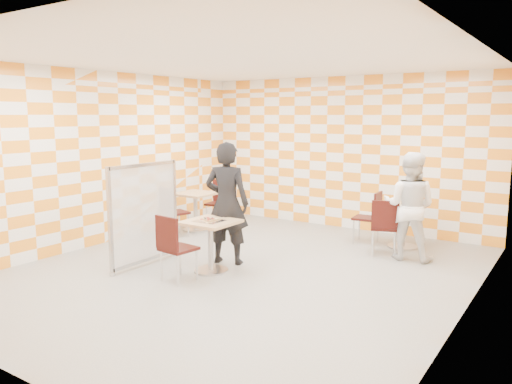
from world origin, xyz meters
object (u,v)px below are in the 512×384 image
chair_main_front (173,243)px  chair_second_front (385,223)px  empty_table (195,205)px  man_white (409,206)px  sport_bottle (399,197)px  chair_second_side (372,213)px  main_table (211,237)px  chair_empty_far (220,199)px  soda_bottle (413,198)px  man_dark (227,203)px  second_table (404,218)px  partition (145,214)px  chair_empty_near (171,208)px

chair_main_front → chair_second_front: (1.94, 2.80, 0.00)m
empty_table → man_white: bearing=4.6°
sport_bottle → chair_second_side: bearing=-151.9°
main_table → chair_empty_far: bearing=125.2°
main_table → soda_bottle: size_ratio=3.26×
chair_main_front → main_table: bearing=80.1°
empty_table → chair_second_front: size_ratio=0.81×
chair_main_front → man_white: (2.29, 2.87, 0.30)m
main_table → empty_table: 2.68m
chair_second_side → man_dark: size_ratio=0.50×
chair_main_front → chair_second_front: bearing=55.4°
chair_second_front → sport_bottle: bearing=94.0°
second_table → empty_table: (-3.80, -0.97, 0.00)m
main_table → man_white: 3.13m
man_dark → empty_table: bearing=-55.1°
man_dark → man_white: 2.84m
second_table → chair_second_front: 0.72m
sport_bottle → man_dark: bearing=-125.6°
chair_main_front → partition: bearing=158.0°
man_dark → main_table: bearing=79.3°
chair_empty_far → soda_bottle: bearing=5.9°
man_white → soda_bottle: 0.77m
second_table → chair_main_front: (-2.02, -3.52, 0.04)m
second_table → chair_second_side: (-0.55, -0.06, 0.04)m
second_table → man_dark: size_ratio=0.40×
chair_empty_near → partition: bearing=-59.5°
man_dark → second_table: bearing=-147.0°
empty_table → man_dark: (1.84, -1.42, 0.42)m
soda_bottle → man_dark: bearing=-129.6°
partition → man_white: size_ratio=0.92×
main_table → sport_bottle: size_ratio=3.75×
second_table → chair_second_side: bearing=-173.5°
second_table → chair_empty_far: size_ratio=0.81×
second_table → partition: partition is taller
chair_second_front → chair_empty_far: bearing=173.3°
chair_second_front → chair_empty_far: 3.66m
empty_table → sport_bottle: sport_bottle is taller
chair_second_side → chair_second_front: bearing=-54.6°
chair_empty_near → chair_empty_far: (0.09, 1.36, 0.00)m
man_white → sport_bottle: (-0.42, 0.79, -0.01)m
man_dark → sport_bottle: bearing=-143.1°
man_white → soda_bottle: size_ratio=7.34×
chair_main_front → man_white: bearing=51.4°
sport_bottle → chair_main_front: bearing=-117.1°
man_dark → chair_empty_near: bearing=-39.3°
man_dark → sport_bottle: man_dark is taller
chair_second_front → chair_empty_near: bearing=-165.9°
chair_second_side → chair_main_front: bearing=-113.1°
partition → man_dark: size_ratio=0.83×
chair_second_front → partition: partition is taller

